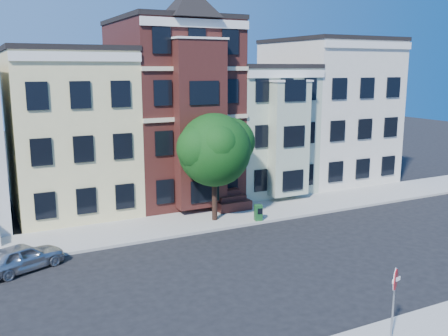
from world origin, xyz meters
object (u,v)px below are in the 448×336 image
stop_sign (393,300)px  street_tree (214,155)px  newspaper_box (258,213)px  parked_car (22,257)px

stop_sign → street_tree: bearing=75.0°
street_tree → newspaper_box: size_ratio=8.24×
newspaper_box → stop_sign: (-2.81, -13.43, 0.98)m
newspaper_box → stop_sign: stop_sign is taller
parked_car → newspaper_box: (13.17, 1.28, -0.01)m
stop_sign → parked_car: bearing=117.6°
stop_sign → newspaper_box: bearing=65.3°
street_tree → stop_sign: (-0.56, -14.72, -2.48)m
newspaper_box → stop_sign: 13.75m
street_tree → stop_sign: bearing=-92.2°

